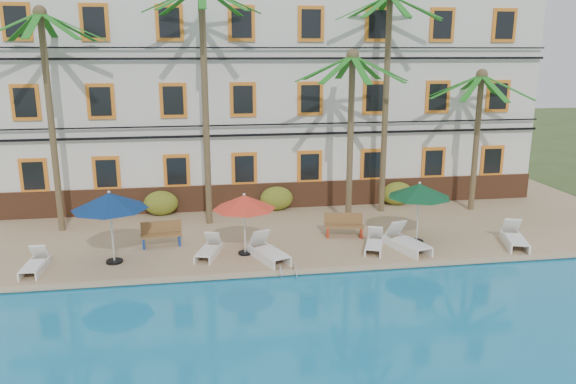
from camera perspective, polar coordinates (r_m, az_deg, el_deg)
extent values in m
plane|color=#384C23|center=(19.59, 1.79, -7.80)|extent=(100.00, 100.00, 0.00)
cube|color=tan|center=(24.19, -0.43, -3.15)|extent=(30.00, 12.00, 0.25)
cube|color=#177CAE|center=(13.48, 7.68, -18.40)|extent=(26.00, 12.00, 0.20)
cube|color=tan|center=(18.67, 2.32, -8.02)|extent=(30.00, 0.35, 0.06)
cube|color=silver|center=(28.13, -2.01, 9.93)|extent=(25.00, 6.00, 10.00)
cube|color=brown|center=(25.84, -1.08, -0.35)|extent=(25.00, 0.12, 1.20)
cube|color=orange|center=(26.28, -24.41, 1.53)|extent=(1.15, 0.10, 1.50)
cube|color=black|center=(26.23, -24.44, 1.50)|extent=(0.85, 0.04, 1.20)
cube|color=orange|center=(25.64, -17.95, 1.82)|extent=(1.15, 0.10, 1.50)
cube|color=black|center=(25.59, -17.96, 1.80)|extent=(0.85, 0.04, 1.20)
cube|color=orange|center=(25.34, -11.24, 2.11)|extent=(1.15, 0.10, 1.50)
cube|color=black|center=(25.29, -11.24, 2.08)|extent=(0.85, 0.04, 1.20)
cube|color=orange|center=(25.40, -4.46, 2.36)|extent=(1.15, 0.10, 1.50)
cube|color=black|center=(25.35, -4.45, 2.34)|extent=(0.85, 0.04, 1.20)
cube|color=orange|center=(25.80, 2.20, 2.58)|extent=(1.15, 0.10, 1.50)
cube|color=black|center=(25.75, 2.22, 2.56)|extent=(0.85, 0.04, 1.20)
cube|color=orange|center=(26.54, 8.58, 2.76)|extent=(1.15, 0.10, 1.50)
cube|color=black|center=(26.49, 8.61, 2.74)|extent=(0.85, 0.04, 1.20)
cube|color=orange|center=(27.59, 14.54, 2.90)|extent=(1.15, 0.10, 1.50)
cube|color=black|center=(27.54, 14.58, 2.88)|extent=(0.85, 0.04, 1.20)
cube|color=orange|center=(28.91, 20.01, 2.99)|extent=(1.15, 0.10, 1.50)
cube|color=black|center=(28.87, 20.05, 2.97)|extent=(0.85, 0.04, 1.20)
cube|color=orange|center=(25.85, -25.12, 8.24)|extent=(1.15, 0.10, 1.50)
cube|color=black|center=(25.80, -25.15, 8.23)|extent=(0.85, 0.04, 1.20)
cube|color=orange|center=(25.20, -18.48, 8.72)|extent=(1.15, 0.10, 1.50)
cube|color=black|center=(25.15, -18.50, 8.71)|extent=(0.85, 0.04, 1.20)
cube|color=orange|center=(24.89, -11.58, 9.10)|extent=(1.15, 0.10, 1.50)
cube|color=black|center=(24.84, -11.58, 9.09)|extent=(0.85, 0.04, 1.20)
cube|color=orange|center=(24.95, -4.59, 9.35)|extent=(1.15, 0.10, 1.50)
cube|color=black|center=(24.90, -4.58, 9.34)|extent=(0.85, 0.04, 1.20)
cube|color=orange|center=(25.36, 2.27, 9.46)|extent=(1.15, 0.10, 1.50)
cube|color=black|center=(25.31, 2.29, 9.45)|extent=(0.85, 0.04, 1.20)
cube|color=orange|center=(26.11, 8.83, 9.44)|extent=(1.15, 0.10, 1.50)
cube|color=black|center=(26.07, 8.86, 9.43)|extent=(0.85, 0.04, 1.20)
cube|color=orange|center=(27.18, 14.94, 9.32)|extent=(1.15, 0.10, 1.50)
cube|color=black|center=(27.13, 14.99, 9.31)|extent=(0.85, 0.04, 1.20)
cube|color=orange|center=(28.52, 20.53, 9.11)|extent=(1.15, 0.10, 1.50)
cube|color=black|center=(28.48, 20.58, 9.10)|extent=(0.85, 0.04, 1.20)
cube|color=orange|center=(25.79, -25.88, 15.31)|extent=(1.15, 0.10, 1.50)
cube|color=black|center=(25.74, -25.91, 15.31)|extent=(0.85, 0.04, 1.20)
cube|color=orange|center=(25.14, -19.07, 15.99)|extent=(1.15, 0.10, 1.50)
cube|color=black|center=(25.09, -19.09, 15.99)|extent=(0.85, 0.04, 1.20)
cube|color=orange|center=(24.83, -11.96, 16.47)|extent=(1.15, 0.10, 1.50)
cube|color=black|center=(24.78, -11.96, 16.47)|extent=(0.85, 0.04, 1.20)
cube|color=orange|center=(24.89, -4.74, 16.71)|extent=(1.15, 0.10, 1.50)
cube|color=black|center=(24.84, -4.74, 16.72)|extent=(0.85, 0.04, 1.20)
cube|color=orange|center=(25.30, 2.34, 16.70)|extent=(1.15, 0.10, 1.50)
cube|color=black|center=(25.25, 2.37, 16.71)|extent=(0.85, 0.04, 1.20)
cube|color=orange|center=(26.06, 9.10, 16.47)|extent=(1.15, 0.10, 1.50)
cube|color=black|center=(26.01, 9.14, 16.47)|extent=(0.85, 0.04, 1.20)
cube|color=orange|center=(27.12, 15.39, 16.06)|extent=(1.15, 0.10, 1.50)
cube|color=black|center=(27.08, 15.43, 16.06)|extent=(0.85, 0.04, 1.20)
cube|color=orange|center=(28.47, 21.11, 15.52)|extent=(1.15, 0.10, 1.50)
cube|color=black|center=(28.42, 21.16, 15.52)|extent=(0.85, 0.04, 1.20)
cube|color=black|center=(25.14, -1.07, 5.87)|extent=(25.00, 0.08, 0.10)
cube|color=black|center=(25.08, -1.07, 6.89)|extent=(25.00, 0.08, 0.06)
cube|color=black|center=(24.88, -1.10, 13.41)|extent=(25.00, 0.08, 0.10)
cube|color=black|center=(24.88, -1.11, 14.45)|extent=(25.00, 0.08, 0.06)
cylinder|color=brown|center=(23.74, -22.89, 6.18)|extent=(0.26, 0.26, 8.46)
sphere|color=brown|center=(23.61, -23.91, 16.37)|extent=(0.50, 0.50, 0.50)
cube|color=#196B1A|center=(24.70, -23.12, 15.13)|extent=(0.28, 2.30, 1.03)
cube|color=#196B1A|center=(24.57, -25.20, 14.94)|extent=(1.83, 1.83, 1.03)
cube|color=#196B1A|center=(23.89, -26.53, 14.86)|extent=(2.30, 0.28, 1.03)
cube|color=#196B1A|center=(23.01, -26.30, 14.96)|extent=(1.83, 1.83, 1.03)
cube|color=#196B1A|center=(22.48, -24.51, 15.20)|extent=(0.28, 2.30, 1.03)
cube|color=#196B1A|center=(22.61, -22.24, 15.40)|extent=(1.83, 1.83, 1.03)
cube|color=#196B1A|center=(23.34, -20.97, 15.44)|extent=(2.30, 0.28, 1.03)
cube|color=#196B1A|center=(24.20, -21.38, 15.33)|extent=(1.83, 1.83, 1.03)
cylinder|color=brown|center=(23.04, -8.37, 8.21)|extent=(0.26, 0.26, 9.49)
cube|color=#196B1A|center=(24.14, -8.80, 18.55)|extent=(0.28, 2.30, 1.03)
cube|color=#196B1A|center=(23.81, -10.84, 18.53)|extent=(1.83, 1.83, 1.03)
cube|color=#196B1A|center=(23.05, -5.76, 18.86)|extent=(2.30, 0.28, 1.03)
cube|color=#196B1A|center=(23.83, -6.74, 18.67)|extent=(1.83, 1.83, 1.03)
cylinder|color=brown|center=(23.09, 6.34, 5.05)|extent=(0.26, 0.26, 6.90)
sphere|color=brown|center=(22.81, 6.59, 13.64)|extent=(0.50, 0.50, 0.50)
cube|color=#196B1A|center=(23.92, 5.80, 12.48)|extent=(0.28, 2.30, 1.03)
cube|color=#196B1A|center=(23.40, 4.05, 12.48)|extent=(1.83, 1.83, 1.03)
cube|color=#196B1A|center=(22.54, 3.68, 12.42)|extent=(2.30, 0.28, 1.03)
cube|color=#196B1A|center=(21.83, 5.03, 12.34)|extent=(1.83, 1.83, 1.03)
cube|color=#196B1A|center=(21.71, 7.37, 12.27)|extent=(0.28, 2.30, 1.03)
cube|color=#196B1A|center=(22.27, 9.17, 12.25)|extent=(1.83, 1.83, 1.03)
cube|color=#196B1A|center=(23.15, 9.35, 12.31)|extent=(2.30, 0.28, 1.03)
cube|color=#196B1A|center=(23.82, 7.94, 12.41)|extent=(1.83, 1.83, 1.03)
cylinder|color=brown|center=(25.00, 9.87, 8.41)|extent=(0.26, 0.26, 9.32)
cube|color=#196B1A|center=(26.03, 9.43, 17.82)|extent=(0.28, 2.30, 1.03)
cube|color=#196B1A|center=(25.47, 7.86, 17.95)|extent=(1.83, 1.83, 1.03)
cube|color=#196B1A|center=(24.60, 7.64, 18.10)|extent=(2.30, 0.28, 1.03)
cube|color=#196B1A|center=(23.93, 9.03, 18.17)|extent=(1.83, 1.83, 1.03)
cube|color=#196B1A|center=(23.87, 11.23, 18.09)|extent=(0.28, 2.30, 1.03)
cube|color=#196B1A|center=(24.47, 12.82, 17.91)|extent=(1.83, 1.83, 1.03)
cube|color=#196B1A|center=(25.34, 12.86, 17.77)|extent=(2.30, 0.28, 1.03)
cube|color=#196B1A|center=(25.98, 11.45, 17.74)|extent=(1.83, 1.83, 1.03)
cylinder|color=brown|center=(26.48, 18.57, 4.65)|extent=(0.26, 0.26, 6.07)
sphere|color=brown|center=(26.19, 19.10, 11.21)|extent=(0.50, 0.50, 0.50)
cube|color=#196B1A|center=(27.23, 17.88, 10.33)|extent=(0.28, 2.30, 1.03)
cube|color=#196B1A|center=(26.57, 16.62, 10.34)|extent=(1.83, 1.83, 1.03)
cube|color=#196B1A|center=(25.70, 16.72, 10.22)|extent=(2.30, 0.28, 1.03)
cube|color=#196B1A|center=(25.12, 18.22, 10.03)|extent=(1.83, 1.83, 1.03)
cube|color=#196B1A|center=(25.20, 20.23, 9.89)|extent=(0.28, 2.30, 1.03)
cube|color=#196B1A|center=(25.89, 21.45, 9.87)|extent=(1.83, 1.83, 1.03)
cube|color=#196B1A|center=(26.76, 21.21, 10.00)|extent=(2.30, 0.28, 1.03)
cube|color=#196B1A|center=(27.30, 19.74, 10.19)|extent=(1.83, 1.83, 1.03)
ellipsoid|color=#1F5618|center=(25.35, -12.78, -1.11)|extent=(1.50, 0.90, 1.10)
ellipsoid|color=#1F5618|center=(25.52, -1.18, -0.65)|extent=(1.50, 0.90, 1.10)
ellipsoid|color=#1F5618|center=(26.88, 11.05, -0.15)|extent=(1.50, 0.90, 1.10)
cylinder|color=black|center=(20.33, -17.22, -6.74)|extent=(0.57, 0.57, 0.08)
cylinder|color=silver|center=(19.95, -17.46, -3.56)|extent=(0.06, 0.06, 2.45)
cone|color=navy|center=(19.69, -17.67, -0.87)|extent=(2.55, 2.55, 0.56)
sphere|color=silver|center=(19.62, -17.74, 0.00)|extent=(0.10, 0.10, 0.10)
cylinder|color=black|center=(20.29, -4.37, -6.18)|extent=(0.50, 0.50, 0.07)
cylinder|color=silver|center=(19.95, -4.43, -3.38)|extent=(0.06, 0.06, 2.15)
cone|color=red|center=(19.71, -4.47, -1.02)|extent=(2.24, 2.24, 0.49)
sphere|color=silver|center=(19.64, -4.49, -0.26)|extent=(0.10, 0.10, 0.10)
cylinder|color=black|center=(21.97, 12.91, -4.89)|extent=(0.53, 0.53, 0.08)
cylinder|color=silver|center=(21.64, 13.06, -2.15)|extent=(0.06, 0.06, 2.27)
cone|color=#0C4123|center=(21.41, 13.20, 0.16)|extent=(2.36, 2.36, 0.52)
sphere|color=silver|center=(21.35, 13.24, 0.90)|extent=(0.10, 0.10, 0.10)
cube|color=white|center=(20.17, -24.53, -6.85)|extent=(0.58, 1.18, 0.05)
cube|color=white|center=(20.82, -23.94, -5.55)|extent=(0.55, 0.45, 0.58)
cube|color=white|center=(20.50, -25.02, -7.02)|extent=(0.12, 1.65, 0.27)
cube|color=white|center=(20.34, -23.58, -7.03)|extent=(0.12, 1.65, 0.27)
cube|color=white|center=(19.89, -8.25, -5.95)|extent=(0.87, 1.26, 0.05)
cube|color=white|center=(20.54, -7.61, -4.67)|extent=(0.64, 0.57, 0.58)
cube|color=white|center=(20.22, -8.77, -6.09)|extent=(0.56, 1.58, 0.27)
cube|color=white|center=(20.07, -7.32, -6.20)|extent=(0.56, 1.58, 0.27)
cube|color=white|center=(19.38, -1.61, -6.17)|extent=(1.11, 1.53, 0.06)
cube|color=white|center=(20.10, -2.96, -4.68)|extent=(0.79, 0.71, 0.70)
cube|color=white|center=(19.52, -2.82, -6.60)|extent=(0.79, 1.87, 0.32)
cube|color=white|center=(19.81, -1.17, -6.27)|extent=(0.79, 1.87, 0.32)
cube|color=white|center=(20.54, 8.71, -5.31)|extent=(0.92, 1.27, 0.05)
cube|color=white|center=(21.23, 8.88, -4.08)|extent=(0.65, 0.59, 0.58)
cube|color=white|center=(20.82, 8.00, -5.46)|extent=(0.65, 1.55, 0.27)
cube|color=white|center=(20.79, 9.48, -5.55)|extent=(0.65, 1.55, 0.27)
cube|color=white|center=(20.74, 12.48, -5.09)|extent=(1.06, 1.58, 0.07)
cube|color=white|center=(21.40, 10.85, -3.68)|extent=(0.79, 0.71, 0.72)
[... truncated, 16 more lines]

